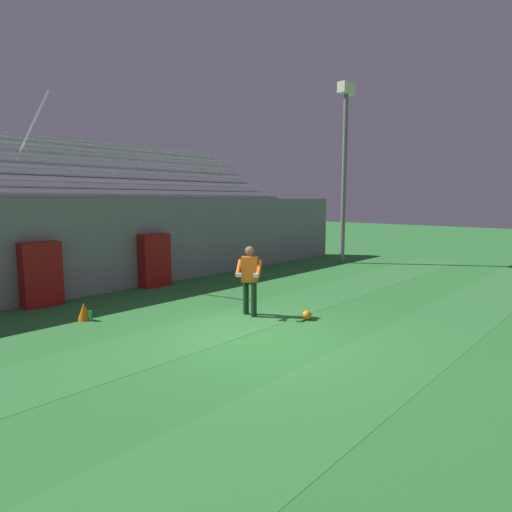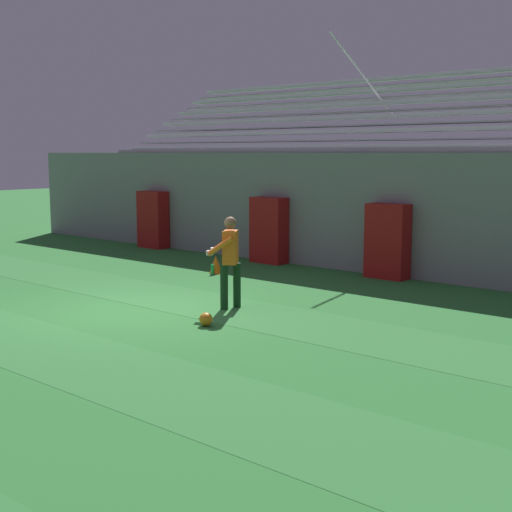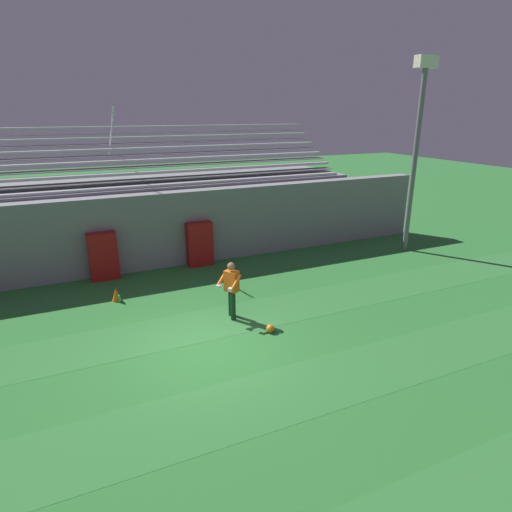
{
  "view_description": "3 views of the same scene",
  "coord_description": "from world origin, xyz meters",
  "views": [
    {
      "loc": [
        -6.07,
        -5.46,
        2.76
      ],
      "look_at": [
        1.91,
        1.75,
        1.34
      ],
      "focal_mm": 30.0,
      "sensor_mm": 36.0,
      "label": 1
    },
    {
      "loc": [
        9.9,
        -7.9,
        2.8
      ],
      "look_at": [
        1.84,
        1.35,
        1.02
      ],
      "focal_mm": 50.0,
      "sensor_mm": 36.0,
      "label": 2
    },
    {
      "loc": [
        -2.71,
        -8.99,
        5.61
      ],
      "look_at": [
        2.3,
        2.03,
        1.5
      ],
      "focal_mm": 30.0,
      "sensor_mm": 36.0,
      "label": 3
    }
  ],
  "objects": [
    {
      "name": "back_wall",
      "position": [
        0.0,
        6.5,
        1.4
      ],
      "size": [
        24.0,
        0.6,
        2.8
      ],
      "primitive_type": "cube",
      "color": "gray",
      "rests_on": "ground"
    },
    {
      "name": "goalkeeper",
      "position": [
        1.22,
        1.33,
        0.95
      ],
      "size": [
        0.71,
        0.74,
        1.67
      ],
      "color": "#143319",
      "rests_on": "ground"
    },
    {
      "name": "soccer_ball",
      "position": [
        1.84,
        0.11,
        0.11
      ],
      "size": [
        0.22,
        0.22,
        0.22
      ],
      "primitive_type": "sphere",
      "color": "orange",
      "rests_on": "ground"
    },
    {
      "name": "turf_stripe_far",
      "position": [
        0.0,
        1.26,
        0.0
      ],
      "size": [
        28.0,
        1.81,
        0.01
      ],
      "primitive_type": "cube",
      "color": "#337A38",
      "rests_on": "ground"
    },
    {
      "name": "ground_plane",
      "position": [
        0.0,
        0.0,
        0.0
      ],
      "size": [
        80.0,
        80.0,
        0.0
      ],
      "primitive_type": "plane",
      "color": "#2D7533"
    },
    {
      "name": "traffic_cone",
      "position": [
        -1.63,
        3.89,
        0.21
      ],
      "size": [
        0.3,
        0.3,
        0.42
      ],
      "primitive_type": "cone",
      "color": "orange",
      "rests_on": "ground"
    },
    {
      "name": "bleacher_stand",
      "position": [
        -0.0,
        9.19,
        1.51
      ],
      "size": [
        18.0,
        4.75,
        5.83
      ],
      "color": "gray",
      "rests_on": "ground"
    },
    {
      "name": "water_bottle",
      "position": [
        -1.57,
        3.72,
        0.12
      ],
      "size": [
        0.07,
        0.07,
        0.24
      ],
      "primitive_type": "cylinder",
      "color": "green",
      "rests_on": "ground"
    },
    {
      "name": "floodlight_pole",
      "position": [
        10.25,
        4.2,
        4.83
      ],
      "size": [
        0.9,
        0.36,
        7.57
      ],
      "color": "slate",
      "rests_on": "ground"
    },
    {
      "name": "padding_pillar_gate_right",
      "position": [
        1.73,
        5.95,
        0.84
      ],
      "size": [
        0.96,
        0.44,
        1.68
      ],
      "primitive_type": "cube",
      "color": "maroon",
      "rests_on": "ground"
    },
    {
      "name": "turf_stripe_mid",
      "position": [
        0.0,
        -2.37,
        0.0
      ],
      "size": [
        28.0,
        1.81,
        0.01
      ],
      "primitive_type": "cube",
      "color": "#337A38",
      "rests_on": "ground"
    },
    {
      "name": "padding_pillar_gate_left",
      "position": [
        -1.73,
        5.95,
        0.84
      ],
      "size": [
        0.96,
        0.44,
        1.68
      ],
      "primitive_type": "cube",
      "color": "maroon",
      "rests_on": "ground"
    }
  ]
}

